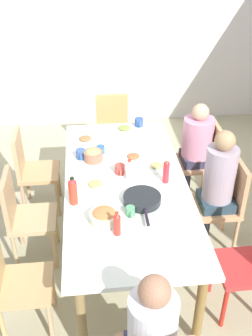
# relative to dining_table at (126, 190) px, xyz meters

# --- Properties ---
(ground_plane) EXTENTS (6.54, 6.54, 0.00)m
(ground_plane) POSITION_rel_dining_table_xyz_m (0.00, 0.00, -0.70)
(ground_plane) COLOR tan
(wall_left) EXTENTS (0.12, 5.00, 2.60)m
(wall_left) POSITION_rel_dining_table_xyz_m (-2.78, 0.00, 0.60)
(wall_left) COLOR silver
(wall_left) RESTS_ON ground_plane
(dining_table) EXTENTS (2.23, 1.04, 0.77)m
(dining_table) POSITION_rel_dining_table_xyz_m (0.00, 0.00, 0.00)
(dining_table) COLOR white
(dining_table) RESTS_ON ground_plane
(person_0) EXTENTS (0.30, 0.30, 1.16)m
(person_0) POSITION_rel_dining_table_xyz_m (1.40, 0.00, -0.01)
(person_0) COLOR #2D3652
(person_0) RESTS_ON ground_plane
(chair_1) EXTENTS (0.40, 0.40, 0.90)m
(chair_1) POSITION_rel_dining_table_xyz_m (-0.74, 0.90, -0.19)
(chair_1) COLOR tan
(chair_1) RESTS_ON ground_plane
(person_1) EXTENTS (0.31, 0.31, 1.12)m
(person_1) POSITION_rel_dining_table_xyz_m (-0.74, 0.81, -0.02)
(person_1) COLOR #333851
(person_1) RESTS_ON ground_plane
(chair_2) EXTENTS (0.40, 0.40, 0.90)m
(chair_2) POSITION_rel_dining_table_xyz_m (0.00, -0.90, -0.19)
(chair_2) COLOR tan
(chair_2) RESTS_ON ground_plane
(chair_4) EXTENTS (0.40, 0.40, 0.90)m
(chair_4) POSITION_rel_dining_table_xyz_m (0.74, -0.90, -0.19)
(chair_4) COLOR tan
(chair_4) RESTS_ON ground_plane
(chair_5) EXTENTS (0.40, 0.40, 0.90)m
(chair_5) POSITION_rel_dining_table_xyz_m (-0.74, -0.90, -0.19)
(chair_5) COLOR tan
(chair_5) RESTS_ON ground_plane
(chair_6) EXTENTS (0.40, 0.40, 0.90)m
(chair_6) POSITION_rel_dining_table_xyz_m (0.00, 0.90, -0.19)
(chair_6) COLOR tan
(chair_6) RESTS_ON ground_plane
(person_6) EXTENTS (0.30, 0.30, 1.22)m
(person_6) POSITION_rel_dining_table_xyz_m (-0.00, 0.81, 0.02)
(person_6) COLOR #2D3A49
(person_6) RESTS_ON ground_plane
(chair_7) EXTENTS (0.40, 0.40, 0.90)m
(chair_7) POSITION_rel_dining_table_xyz_m (-1.49, 0.00, -0.19)
(chair_7) COLOR tan
(chair_7) RESTS_ON ground_plane
(plate_0) EXTENTS (0.20, 0.20, 0.04)m
(plate_0) POSITION_rel_dining_table_xyz_m (-0.20, 0.30, 0.09)
(plate_0) COLOR white
(plate_0) RESTS_ON dining_table
(plate_1) EXTENTS (0.23, 0.23, 0.04)m
(plate_1) POSITION_rel_dining_table_xyz_m (-0.95, 0.08, 0.09)
(plate_1) COLOR #DFE9C2
(plate_1) RESTS_ON dining_table
(plate_2) EXTENTS (0.21, 0.21, 0.04)m
(plate_2) POSITION_rel_dining_table_xyz_m (-0.38, 0.11, 0.09)
(plate_2) COLOR silver
(plate_2) RESTS_ON dining_table
(plate_3) EXTENTS (0.22, 0.22, 0.04)m
(plate_3) POSITION_rel_dining_table_xyz_m (-0.77, -0.33, 0.09)
(plate_3) COLOR silver
(plate_3) RESTS_ON dining_table
(plate_4) EXTENTS (0.21, 0.21, 0.04)m
(plate_4) POSITION_rel_dining_table_xyz_m (0.03, -0.26, 0.09)
(plate_4) COLOR silver
(plate_4) RESTS_ON dining_table
(bowl_0) EXTENTS (0.22, 0.22, 0.10)m
(bowl_0) POSITION_rel_dining_table_xyz_m (0.48, -0.21, 0.12)
(bowl_0) COLOR beige
(bowl_0) RESTS_ON dining_table
(bowl_1) EXTENTS (0.18, 0.18, 0.11)m
(bowl_1) POSITION_rel_dining_table_xyz_m (-0.39, -0.26, 0.13)
(bowl_1) COLOR #A1624B
(bowl_1) RESTS_ON dining_table
(serving_pan) EXTENTS (0.48, 0.30, 0.06)m
(serving_pan) POSITION_rel_dining_table_xyz_m (0.28, 0.10, 0.10)
(serving_pan) COLOR black
(serving_pan) RESTS_ON dining_table
(cup_0) EXTENTS (0.13, 0.09, 0.09)m
(cup_0) POSITION_rel_dining_table_xyz_m (-1.03, 0.25, 0.12)
(cup_0) COLOR #3453A7
(cup_0) RESTS_ON dining_table
(cup_1) EXTENTS (0.11, 0.07, 0.07)m
(cup_1) POSITION_rel_dining_table_xyz_m (0.43, -0.01, 0.11)
(cup_1) COLOR #4E8F65
(cup_1) RESTS_ON dining_table
(cup_2) EXTENTS (0.13, 0.09, 0.08)m
(cup_2) POSITION_rel_dining_table_xyz_m (-0.15, -0.04, 0.11)
(cup_2) COLOR #C2423A
(cup_2) RESTS_ON dining_table
(cup_3) EXTENTS (0.12, 0.09, 0.09)m
(cup_3) POSITION_rel_dining_table_xyz_m (-0.44, -0.38, 0.12)
(cup_3) COLOR #39599A
(cup_3) RESTS_ON dining_table
(cup_4) EXTENTS (0.11, 0.08, 0.07)m
(cup_4) POSITION_rel_dining_table_xyz_m (-0.51, -0.19, 0.11)
(cup_4) COLOR #2E5CA2
(cup_4) RESTS_ON dining_table
(bottle_0) EXTENTS (0.07, 0.07, 0.24)m
(bottle_0) POSITION_rel_dining_table_xyz_m (0.23, -0.44, 0.19)
(bottle_0) COLOR red
(bottle_0) RESTS_ON dining_table
(bottle_1) EXTENTS (0.05, 0.05, 0.23)m
(bottle_1) POSITION_rel_dining_table_xyz_m (0.02, 0.34, 0.18)
(bottle_1) COLOR red
(bottle_1) RESTS_ON dining_table
(bottle_2) EXTENTS (0.07, 0.07, 0.19)m
(bottle_2) POSITION_rel_dining_table_xyz_m (-0.06, 0.03, 0.16)
(bottle_2) COLOR silver
(bottle_2) RESTS_ON dining_table
(bottle_3) EXTENTS (0.05, 0.05, 0.20)m
(bottle_3) POSITION_rel_dining_table_xyz_m (0.63, -0.13, 0.16)
(bottle_3) COLOR red
(bottle_3) RESTS_ON dining_table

